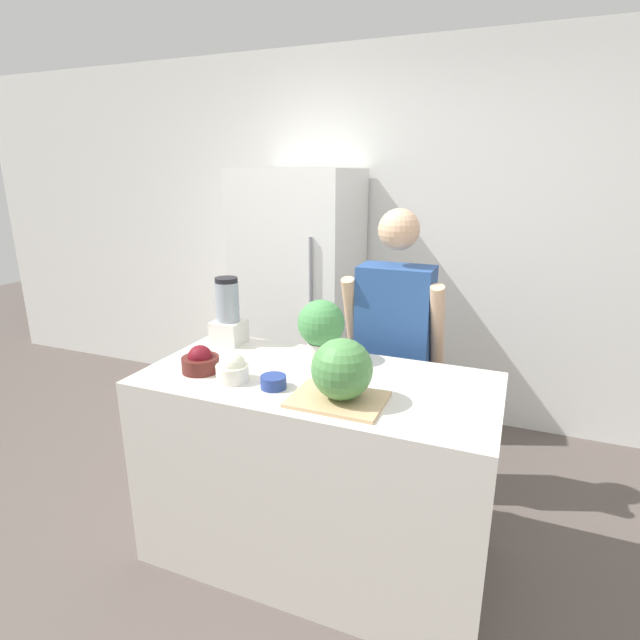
{
  "coord_description": "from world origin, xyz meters",
  "views": [
    {
      "loc": [
        0.76,
        -1.47,
        1.76
      ],
      "look_at": [
        0.0,
        0.41,
        1.16
      ],
      "focal_mm": 28.0,
      "sensor_mm": 36.0,
      "label": 1
    }
  ],
  "objects_px": {
    "person": "(393,357)",
    "potted_plant": "(321,326)",
    "watermelon": "(342,369)",
    "bowl_cream": "(232,369)",
    "blender": "(228,315)",
    "refrigerator": "(300,298)",
    "bowl_cherries": "(200,361)",
    "bowl_small_blue": "(273,382)"
  },
  "relations": [
    {
      "from": "person",
      "to": "potted_plant",
      "type": "bearing_deg",
      "value": -122.12
    },
    {
      "from": "person",
      "to": "watermelon",
      "type": "xyz_separation_m",
      "value": [
        -0.01,
        -0.79,
        0.22
      ]
    },
    {
      "from": "bowl_cream",
      "to": "potted_plant",
      "type": "relative_size",
      "value": 0.48
    },
    {
      "from": "potted_plant",
      "to": "blender",
      "type": "bearing_deg",
      "value": 175.7
    },
    {
      "from": "bowl_cream",
      "to": "blender",
      "type": "xyz_separation_m",
      "value": [
        -0.27,
        0.41,
        0.1
      ]
    },
    {
      "from": "bowl_cream",
      "to": "refrigerator",
      "type": "bearing_deg",
      "value": 103.5
    },
    {
      "from": "blender",
      "to": "refrigerator",
      "type": "bearing_deg",
      "value": 94.31
    },
    {
      "from": "bowl_cherries",
      "to": "blender",
      "type": "distance_m",
      "value": 0.4
    },
    {
      "from": "potted_plant",
      "to": "person",
      "type": "bearing_deg",
      "value": 57.88
    },
    {
      "from": "person",
      "to": "watermelon",
      "type": "distance_m",
      "value": 0.82
    },
    {
      "from": "person",
      "to": "potted_plant",
      "type": "height_order",
      "value": "person"
    },
    {
      "from": "bowl_cherries",
      "to": "bowl_cream",
      "type": "relative_size",
      "value": 1.19
    },
    {
      "from": "person",
      "to": "bowl_cream",
      "type": "bearing_deg",
      "value": -123.15
    },
    {
      "from": "refrigerator",
      "to": "blender",
      "type": "bearing_deg",
      "value": -85.69
    },
    {
      "from": "watermelon",
      "to": "potted_plant",
      "type": "relative_size",
      "value": 0.82
    },
    {
      "from": "bowl_cream",
      "to": "blender",
      "type": "bearing_deg",
      "value": 123.59
    },
    {
      "from": "person",
      "to": "watermelon",
      "type": "height_order",
      "value": "person"
    },
    {
      "from": "refrigerator",
      "to": "potted_plant",
      "type": "bearing_deg",
      "value": -61.12
    },
    {
      "from": "person",
      "to": "bowl_cherries",
      "type": "relative_size",
      "value": 9.65
    },
    {
      "from": "bowl_small_blue",
      "to": "bowl_cream",
      "type": "bearing_deg",
      "value": 179.85
    },
    {
      "from": "refrigerator",
      "to": "person",
      "type": "height_order",
      "value": "refrigerator"
    },
    {
      "from": "bowl_cherries",
      "to": "blender",
      "type": "xyz_separation_m",
      "value": [
        -0.09,
        0.38,
        0.11
      ]
    },
    {
      "from": "refrigerator",
      "to": "potted_plant",
      "type": "distance_m",
      "value": 1.27
    },
    {
      "from": "bowl_small_blue",
      "to": "potted_plant",
      "type": "distance_m",
      "value": 0.4
    },
    {
      "from": "refrigerator",
      "to": "watermelon",
      "type": "bearing_deg",
      "value": -60.28
    },
    {
      "from": "person",
      "to": "blender",
      "type": "xyz_separation_m",
      "value": [
        -0.78,
        -0.36,
        0.24
      ]
    },
    {
      "from": "bowl_small_blue",
      "to": "watermelon",
      "type": "bearing_deg",
      "value": -1.95
    },
    {
      "from": "person",
      "to": "watermelon",
      "type": "relative_size",
      "value": 6.69
    },
    {
      "from": "watermelon",
      "to": "bowl_cherries",
      "type": "relative_size",
      "value": 1.44
    },
    {
      "from": "blender",
      "to": "person",
      "type": "bearing_deg",
      "value": 24.86
    },
    {
      "from": "bowl_cream",
      "to": "potted_plant",
      "type": "distance_m",
      "value": 0.47
    },
    {
      "from": "refrigerator",
      "to": "person",
      "type": "bearing_deg",
      "value": -39.19
    },
    {
      "from": "bowl_cream",
      "to": "person",
      "type": "bearing_deg",
      "value": 56.85
    },
    {
      "from": "watermelon",
      "to": "bowl_small_blue",
      "type": "height_order",
      "value": "watermelon"
    },
    {
      "from": "bowl_cherries",
      "to": "bowl_cream",
      "type": "height_order",
      "value": "bowl_cream"
    },
    {
      "from": "bowl_small_blue",
      "to": "potted_plant",
      "type": "relative_size",
      "value": 0.37
    },
    {
      "from": "watermelon",
      "to": "bowl_cream",
      "type": "xyz_separation_m",
      "value": [
        -0.5,
        0.01,
        -0.08
      ]
    },
    {
      "from": "bowl_small_blue",
      "to": "blender",
      "type": "relative_size",
      "value": 0.31
    },
    {
      "from": "bowl_small_blue",
      "to": "potted_plant",
      "type": "height_order",
      "value": "potted_plant"
    },
    {
      "from": "watermelon",
      "to": "bowl_cherries",
      "type": "bearing_deg",
      "value": 176.0
    },
    {
      "from": "bowl_cherries",
      "to": "refrigerator",
      "type": "bearing_deg",
      "value": 96.63
    },
    {
      "from": "watermelon",
      "to": "potted_plant",
      "type": "xyz_separation_m",
      "value": [
        -0.24,
        0.38,
        0.03
      ]
    }
  ]
}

